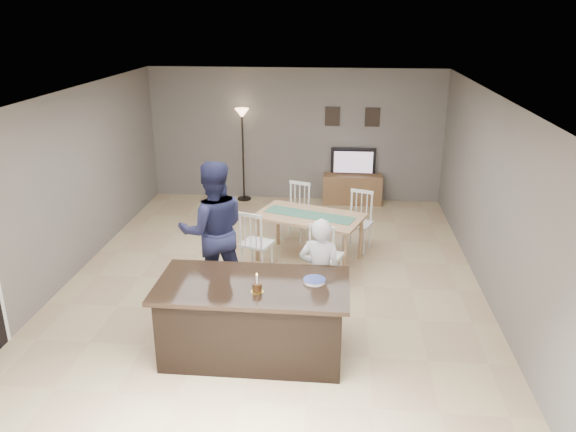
# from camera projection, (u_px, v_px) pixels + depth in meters

# --- Properties ---
(floor) EXTENTS (8.00, 8.00, 0.00)m
(floor) POSITION_uv_depth(u_px,v_px,m) (273.00, 283.00, 8.22)
(floor) COLOR tan
(floor) RESTS_ON ground
(room_shell) EXTENTS (8.00, 8.00, 8.00)m
(room_shell) POSITION_uv_depth(u_px,v_px,m) (271.00, 172.00, 7.65)
(room_shell) COLOR slate
(room_shell) RESTS_ON floor
(kitchen_island) EXTENTS (2.15, 1.10, 0.90)m
(kitchen_island) POSITION_uv_depth(u_px,v_px,m) (253.00, 318.00, 6.38)
(kitchen_island) COLOR black
(kitchen_island) RESTS_ON floor
(tv_console) EXTENTS (1.20, 0.40, 0.60)m
(tv_console) POSITION_uv_depth(u_px,v_px,m) (352.00, 189.00, 11.54)
(tv_console) COLOR brown
(tv_console) RESTS_ON floor
(television) EXTENTS (0.91, 0.12, 0.53)m
(television) POSITION_uv_depth(u_px,v_px,m) (353.00, 162.00, 11.41)
(television) COLOR black
(television) RESTS_ON tv_console
(tv_screen_glow) EXTENTS (0.78, 0.00, 0.78)m
(tv_screen_glow) POSITION_uv_depth(u_px,v_px,m) (353.00, 162.00, 11.33)
(tv_screen_glow) COLOR #DB4C18
(tv_screen_glow) RESTS_ON tv_console
(picture_frames) EXTENTS (1.10, 0.02, 0.38)m
(picture_frames) POSITION_uv_depth(u_px,v_px,m) (352.00, 117.00, 11.24)
(picture_frames) COLOR black
(picture_frames) RESTS_ON room_shell
(woman) EXTENTS (0.58, 0.44, 1.45)m
(woman) POSITION_uv_depth(u_px,v_px,m) (320.00, 274.00, 6.83)
(woman) COLOR silver
(woman) RESTS_ON floor
(man) EXTENTS (1.12, 0.98, 1.93)m
(man) POSITION_uv_depth(u_px,v_px,m) (213.00, 231.00, 7.54)
(man) COLOR #1A1C3A
(man) RESTS_ON floor
(birthday_cake) EXTENTS (0.14, 0.14, 0.22)m
(birthday_cake) POSITION_uv_depth(u_px,v_px,m) (257.00, 287.00, 6.03)
(birthday_cake) COLOR gold
(birthday_cake) RESTS_ON kitchen_island
(plate_stack) EXTENTS (0.25, 0.25, 0.04)m
(plate_stack) POSITION_uv_depth(u_px,v_px,m) (314.00, 281.00, 6.25)
(plate_stack) COLOR white
(plate_stack) RESTS_ON kitchen_island
(dining_table) EXTENTS (2.06, 2.24, 0.99)m
(dining_table) POSITION_uv_depth(u_px,v_px,m) (309.00, 223.00, 8.77)
(dining_table) COLOR #9D7F55
(dining_table) RESTS_ON floor
(floor_lamp) EXTENTS (0.29, 0.29, 1.91)m
(floor_lamp) POSITION_uv_depth(u_px,v_px,m) (242.00, 130.00, 11.35)
(floor_lamp) COLOR black
(floor_lamp) RESTS_ON floor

